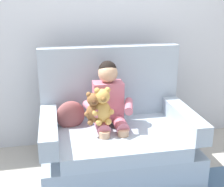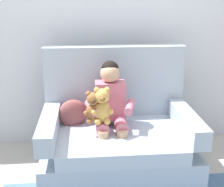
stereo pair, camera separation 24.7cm
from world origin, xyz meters
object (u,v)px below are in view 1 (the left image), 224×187
(plush_honey, at_px, (103,107))
(plush_brown, at_px, (94,109))
(seated_child, at_px, (109,105))
(armchair, at_px, (116,136))
(throw_pillow, at_px, (71,115))

(plush_honey, bearing_deg, plush_brown, 177.71)
(seated_child, relative_size, plush_honey, 2.69)
(plush_honey, bearing_deg, armchair, 51.90)
(seated_child, bearing_deg, throw_pillow, 164.30)
(plush_honey, bearing_deg, seated_child, 67.89)
(armchair, xyz_separation_m, seated_child, (-0.06, 0.01, 0.30))
(plush_brown, relative_size, throw_pillow, 1.04)
(armchair, height_order, plush_brown, armchair)
(armchair, relative_size, throw_pillow, 5.01)
(armchair, distance_m, plush_brown, 0.41)
(plush_honey, xyz_separation_m, plush_brown, (-0.07, 0.01, -0.02))
(armchair, distance_m, plush_honey, 0.39)
(armchair, bearing_deg, throw_pillow, 165.42)
(seated_child, bearing_deg, plush_brown, -139.19)
(plush_brown, bearing_deg, throw_pillow, 132.17)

